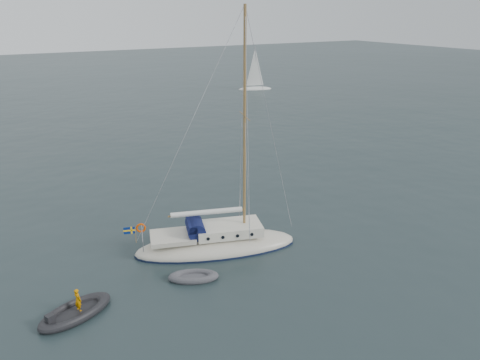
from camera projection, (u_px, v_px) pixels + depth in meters
ground at (229, 251)px, 28.24m from camera, size 300.00×300.00×0.00m
sailboat at (216, 232)px, 28.17m from camera, size 10.31×3.09×14.69m
dinghy at (193, 277)px, 25.26m from camera, size 2.73×1.23×0.39m
rib at (75, 312)px, 22.26m from camera, size 3.77×1.72×1.38m
distant_yacht_b at (255, 70)px, 83.97m from camera, size 6.14×3.27×8.13m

